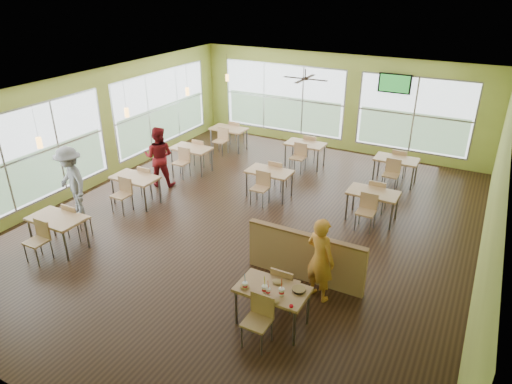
# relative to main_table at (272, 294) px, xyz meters

# --- Properties ---
(room) EXTENTS (12.00, 12.04, 3.20)m
(room) POSITION_rel_main_table_xyz_m (-2.00, 3.00, 0.97)
(room) COLOR black
(room) RESTS_ON ground
(window_bays) EXTENTS (9.24, 10.24, 2.38)m
(window_bays) POSITION_rel_main_table_xyz_m (-4.65, 6.08, 0.85)
(window_bays) COLOR white
(window_bays) RESTS_ON room
(main_table) EXTENTS (1.22, 1.52, 0.87)m
(main_table) POSITION_rel_main_table_xyz_m (0.00, 0.00, 0.00)
(main_table) COLOR tan
(main_table) RESTS_ON floor
(half_wall_divider) EXTENTS (2.40, 0.14, 1.04)m
(half_wall_divider) POSITION_rel_main_table_xyz_m (0.00, 1.45, -0.11)
(half_wall_divider) COLOR tan
(half_wall_divider) RESTS_ON floor
(dining_tables) EXTENTS (6.92, 8.72, 0.87)m
(dining_tables) POSITION_rel_main_table_xyz_m (-3.05, 4.71, -0.00)
(dining_tables) COLOR tan
(dining_tables) RESTS_ON floor
(pendant_lights) EXTENTS (0.11, 7.31, 0.86)m
(pendant_lights) POSITION_rel_main_table_xyz_m (-5.20, 3.68, 1.82)
(pendant_lights) COLOR #2D2119
(pendant_lights) RESTS_ON ceiling
(ceiling_fan) EXTENTS (1.25, 1.25, 0.29)m
(ceiling_fan) POSITION_rel_main_table_xyz_m (-2.00, 6.00, 2.32)
(ceiling_fan) COLOR #2D2119
(ceiling_fan) RESTS_ON ceiling
(tv_backwall) EXTENTS (1.00, 0.07, 0.60)m
(tv_backwall) POSITION_rel_main_table_xyz_m (-0.20, 8.90, 1.82)
(tv_backwall) COLOR black
(tv_backwall) RESTS_ON wall_back
(man_plaid) EXTENTS (0.70, 0.58, 1.66)m
(man_plaid) POSITION_rel_main_table_xyz_m (0.44, 1.07, 0.20)
(man_plaid) COLOR #CE6016
(man_plaid) RESTS_ON floor
(patron_maroon) EXTENTS (1.02, 0.92, 1.72)m
(patron_maroon) POSITION_rel_main_table_xyz_m (-5.38, 3.72, 0.23)
(patron_maroon) COLOR maroon
(patron_maroon) RESTS_ON floor
(patron_grey) EXTENTS (1.31, 1.01, 1.79)m
(patron_grey) POSITION_rel_main_table_xyz_m (-6.14, 1.30, 0.26)
(patron_grey) COLOR slate
(patron_grey) RESTS_ON floor
(cup_blue) EXTENTS (0.09, 0.09, 0.34)m
(cup_blue) POSITION_rel_main_table_xyz_m (-0.40, -0.23, 0.19)
(cup_blue) COLOR white
(cup_blue) RESTS_ON main_table
(cup_yellow) EXTENTS (0.10, 0.10, 0.37)m
(cup_yellow) POSITION_rel_main_table_xyz_m (-0.06, -0.17, 0.19)
(cup_yellow) COLOR white
(cup_yellow) RESTS_ON main_table
(cup_red_near) EXTENTS (0.09, 0.09, 0.31)m
(cup_red_near) POSITION_rel_main_table_xyz_m (0.01, -0.18, 0.18)
(cup_red_near) COLOR white
(cup_red_near) RESTS_ON main_table
(cup_red_far) EXTENTS (0.10, 0.10, 0.36)m
(cup_red_far) POSITION_rel_main_table_xyz_m (0.21, -0.10, 0.19)
(cup_red_far) COLOR white
(cup_red_far) RESTS_ON main_table
(food_basket) EXTENTS (0.24, 0.24, 0.05)m
(food_basket) POSITION_rel_main_table_xyz_m (0.42, 0.13, 0.15)
(food_basket) COLOR black
(food_basket) RESTS_ON main_table
(ketchup_cup) EXTENTS (0.06, 0.06, 0.03)m
(ketchup_cup) POSITION_rel_main_table_xyz_m (0.47, -0.28, 0.13)
(ketchup_cup) COLOR #B80005
(ketchup_cup) RESTS_ON main_table
(wrapper_left) EXTENTS (0.19, 0.17, 0.04)m
(wrapper_left) POSITION_rel_main_table_xyz_m (-0.42, -0.20, 0.14)
(wrapper_left) COLOR #A78651
(wrapper_left) RESTS_ON main_table
(wrapper_mid) EXTENTS (0.21, 0.20, 0.05)m
(wrapper_mid) POSITION_rel_main_table_xyz_m (0.01, 0.17, 0.14)
(wrapper_mid) COLOR #A78651
(wrapper_mid) RESTS_ON main_table
(wrapper_right) EXTENTS (0.16, 0.16, 0.03)m
(wrapper_right) POSITION_rel_main_table_xyz_m (0.20, -0.30, 0.14)
(wrapper_right) COLOR #A78651
(wrapper_right) RESTS_ON main_table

